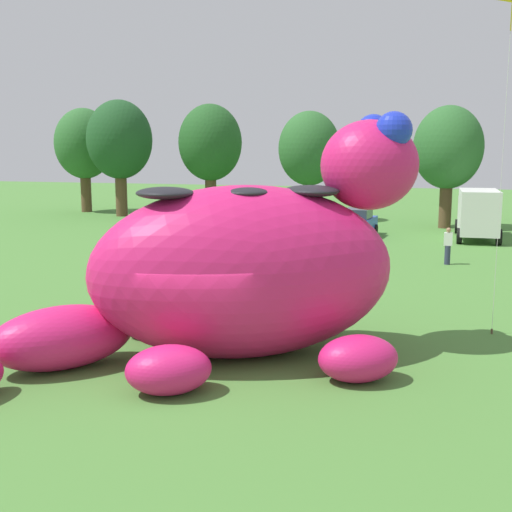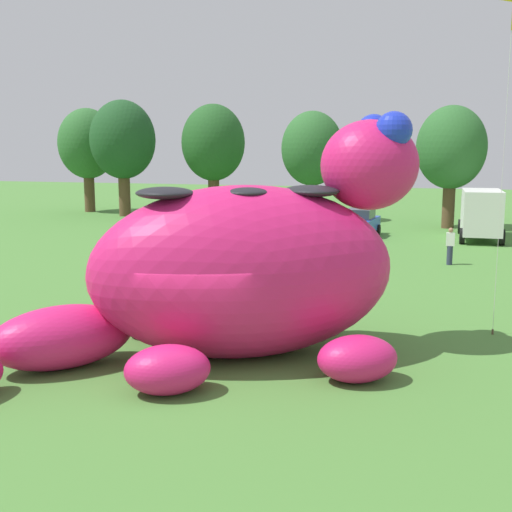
{
  "view_description": "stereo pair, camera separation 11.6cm",
  "coord_description": "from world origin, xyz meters",
  "px_view_note": "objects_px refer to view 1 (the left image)",
  "views": [
    {
      "loc": [
        5.42,
        -13.28,
        5.16
      ],
      "look_at": [
        0.46,
        2.65,
        2.42
      ],
      "focal_mm": 44.74,
      "sensor_mm": 36.0,
      "label": 1
    },
    {
      "loc": [
        5.53,
        -13.24,
        5.16
      ],
      "look_at": [
        0.46,
        2.65,
        2.42
      ],
      "focal_mm": 44.74,
      "sensor_mm": 36.0,
      "label": 2
    }
  ],
  "objects_px": {
    "giant_inflatable_creature": "(244,269)",
    "spectator_mid_field": "(286,228)",
    "box_truck": "(477,212)",
    "car_green": "(242,219)",
    "spectator_near_inflatable": "(334,304)",
    "car_white": "(183,217)",
    "spectator_by_cars": "(448,246)",
    "car_blue": "(358,223)",
    "car_black": "(294,222)"
  },
  "relations": [
    {
      "from": "spectator_near_inflatable",
      "to": "spectator_mid_field",
      "type": "bearing_deg",
      "value": 108.94
    },
    {
      "from": "car_white",
      "to": "car_black",
      "type": "relative_size",
      "value": 0.99
    },
    {
      "from": "spectator_near_inflatable",
      "to": "spectator_by_cars",
      "type": "relative_size",
      "value": 1.0
    },
    {
      "from": "car_white",
      "to": "box_truck",
      "type": "height_order",
      "value": "box_truck"
    },
    {
      "from": "spectator_by_cars",
      "to": "car_blue",
      "type": "bearing_deg",
      "value": 122.3
    },
    {
      "from": "spectator_near_inflatable",
      "to": "car_green",
      "type": "bearing_deg",
      "value": 115.01
    },
    {
      "from": "car_white",
      "to": "giant_inflatable_creature",
      "type": "bearing_deg",
      "value": -62.98
    },
    {
      "from": "car_green",
      "to": "spectator_near_inflatable",
      "type": "distance_m",
      "value": 23.54
    },
    {
      "from": "car_white",
      "to": "spectator_by_cars",
      "type": "relative_size",
      "value": 2.42
    },
    {
      "from": "giant_inflatable_creature",
      "to": "spectator_near_inflatable",
      "type": "relative_size",
      "value": 5.93
    },
    {
      "from": "car_blue",
      "to": "spectator_by_cars",
      "type": "relative_size",
      "value": 2.45
    },
    {
      "from": "giant_inflatable_creature",
      "to": "spectator_near_inflatable",
      "type": "distance_m",
      "value": 3.53
    },
    {
      "from": "box_truck",
      "to": "spectator_by_cars",
      "type": "height_order",
      "value": "box_truck"
    },
    {
      "from": "car_blue",
      "to": "spectator_mid_field",
      "type": "relative_size",
      "value": 2.45
    },
    {
      "from": "box_truck",
      "to": "spectator_near_inflatable",
      "type": "xyz_separation_m",
      "value": [
        -4.48,
        -22.2,
        -0.75
      ]
    },
    {
      "from": "box_truck",
      "to": "spectator_by_cars",
      "type": "relative_size",
      "value": 3.78
    },
    {
      "from": "box_truck",
      "to": "car_black",
      "type": "bearing_deg",
      "value": -171.2
    },
    {
      "from": "giant_inflatable_creature",
      "to": "car_blue",
      "type": "bearing_deg",
      "value": 91.46
    },
    {
      "from": "car_black",
      "to": "car_white",
      "type": "bearing_deg",
      "value": 174.9
    },
    {
      "from": "box_truck",
      "to": "spectator_mid_field",
      "type": "distance_m",
      "value": 11.54
    },
    {
      "from": "giant_inflatable_creature",
      "to": "car_white",
      "type": "bearing_deg",
      "value": 117.02
    },
    {
      "from": "giant_inflatable_creature",
      "to": "car_black",
      "type": "height_order",
      "value": "giant_inflatable_creature"
    },
    {
      "from": "giant_inflatable_creature",
      "to": "box_truck",
      "type": "relative_size",
      "value": 1.57
    },
    {
      "from": "car_white",
      "to": "car_blue",
      "type": "bearing_deg",
      "value": -0.07
    },
    {
      "from": "spectator_by_cars",
      "to": "spectator_near_inflatable",
      "type": "bearing_deg",
      "value": -103.11
    },
    {
      "from": "giant_inflatable_creature",
      "to": "car_green",
      "type": "relative_size",
      "value": 2.45
    },
    {
      "from": "car_blue",
      "to": "spectator_near_inflatable",
      "type": "xyz_separation_m",
      "value": [
        2.44,
        -21.21,
        -0.01
      ]
    },
    {
      "from": "car_green",
      "to": "car_blue",
      "type": "xyz_separation_m",
      "value": [
        7.51,
        -0.12,
        0.0
      ]
    },
    {
      "from": "box_truck",
      "to": "spectator_mid_field",
      "type": "height_order",
      "value": "box_truck"
    },
    {
      "from": "car_white",
      "to": "spectator_by_cars",
      "type": "height_order",
      "value": "car_white"
    },
    {
      "from": "giant_inflatable_creature",
      "to": "spectator_mid_field",
      "type": "bearing_deg",
      "value": 101.58
    },
    {
      "from": "car_green",
      "to": "car_white",
      "type": "bearing_deg",
      "value": -178.52
    },
    {
      "from": "giant_inflatable_creature",
      "to": "spectator_mid_field",
      "type": "distance_m",
      "value": 20.33
    },
    {
      "from": "car_white",
      "to": "spectator_by_cars",
      "type": "distance_m",
      "value": 19.0
    },
    {
      "from": "car_green",
      "to": "box_truck",
      "type": "bearing_deg",
      "value": 3.45
    },
    {
      "from": "box_truck",
      "to": "spectator_by_cars",
      "type": "bearing_deg",
      "value": -99.1
    },
    {
      "from": "car_green",
      "to": "spectator_by_cars",
      "type": "xyz_separation_m",
      "value": [
        12.9,
        -8.64,
        -0.01
      ]
    },
    {
      "from": "car_green",
      "to": "spectator_by_cars",
      "type": "height_order",
      "value": "car_green"
    },
    {
      "from": "car_black",
      "to": "box_truck",
      "type": "bearing_deg",
      "value": 8.8
    },
    {
      "from": "car_green",
      "to": "car_black",
      "type": "distance_m",
      "value": 3.76
    },
    {
      "from": "spectator_near_inflatable",
      "to": "spectator_mid_field",
      "type": "relative_size",
      "value": 1.0
    },
    {
      "from": "giant_inflatable_creature",
      "to": "box_truck",
      "type": "bearing_deg",
      "value": 75.79
    },
    {
      "from": "car_green",
      "to": "car_black",
      "type": "relative_size",
      "value": 0.99
    },
    {
      "from": "giant_inflatable_creature",
      "to": "spectator_by_cars",
      "type": "distance_m",
      "value": 16.16
    },
    {
      "from": "car_white",
      "to": "car_blue",
      "type": "distance_m",
      "value": 11.58
    },
    {
      "from": "car_white",
      "to": "spectator_near_inflatable",
      "type": "xyz_separation_m",
      "value": [
        14.02,
        -21.22,
        -0.01
      ]
    },
    {
      "from": "car_black",
      "to": "box_truck",
      "type": "distance_m",
      "value": 10.9
    },
    {
      "from": "car_white",
      "to": "car_green",
      "type": "xyz_separation_m",
      "value": [
        4.07,
        0.11,
        0.0
      ]
    },
    {
      "from": "car_white",
      "to": "spectator_mid_field",
      "type": "bearing_deg",
      "value": -26.45
    },
    {
      "from": "car_white",
      "to": "spectator_mid_field",
      "type": "xyz_separation_m",
      "value": [
        8.12,
        -4.04,
        -0.01
      ]
    }
  ]
}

